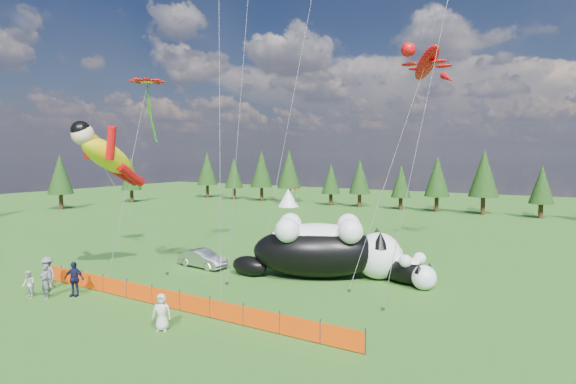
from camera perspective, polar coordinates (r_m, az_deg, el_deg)
name	(u,v)px	position (r m, az deg, el deg)	size (l,w,h in m)	color
ground	(204,292)	(27.10, -10.58, -12.43)	(160.00, 160.00, 0.00)	#0E3C0B
safety_fence	(166,298)	(24.88, -15.26, -12.87)	(22.06, 0.06, 1.10)	#262626
tree_line	(414,183)	(66.78, 15.71, 1.14)	(90.00, 4.00, 8.00)	black
festival_tents	(493,209)	(60.09, 24.59, -1.98)	(50.00, 3.20, 2.80)	white
cat_large	(325,248)	(29.41, 4.71, -7.13)	(10.50, 7.19, 4.05)	black
cat_small	(403,268)	(29.21, 14.39, -9.30)	(5.11, 3.68, 2.00)	black
car	(203,259)	(32.72, -10.77, -8.31)	(1.32, 3.79, 1.25)	#AFB0B4
spectator_a	(45,281)	(28.64, -28.47, -9.96)	(0.71, 0.47, 1.94)	slate
spectator_b	(29,284)	(29.27, -30.07, -10.11)	(0.75, 0.44, 1.55)	beige
spectator_c	(74,279)	(28.42, -25.54, -9.93)	(1.16, 0.59, 1.98)	#121533
spectator_d	(47,273)	(30.42, -28.23, -9.07)	(1.28, 0.66, 1.98)	slate
spectator_e	(162,312)	(21.80, -15.76, -14.46)	(0.83, 0.54, 1.70)	beige
superhero_kite	(108,156)	(30.68, -21.94, 4.25)	(5.69, 6.04, 10.59)	yellow
gecko_kite	(427,63)	(34.61, 17.20, 15.33)	(6.02, 12.93, 17.12)	red
flower_kite	(147,84)	(34.72, -17.43, 12.99)	(3.54, 6.95, 14.25)	red
diamond_kite_c	(219,7)	(24.94, -8.75, 22.21)	(1.72, 2.20, 17.13)	blue
diamond_kite_d	(309,13)	(35.73, 2.70, 21.79)	(1.13, 6.66, 20.93)	#0B788F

